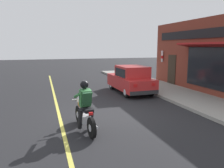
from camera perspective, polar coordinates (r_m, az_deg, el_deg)
ground_plane at (r=8.62m, az=-1.23°, el=-8.19°), size 80.00×80.00×0.00m
sidewalk_curb at (r=13.22m, az=15.18°, el=-1.86°), size 2.60×22.00×0.14m
lane_stripe at (r=11.21m, az=-14.52°, el=-4.25°), size 0.12×19.80×0.01m
storefront_building at (r=13.40m, az=22.53°, el=6.68°), size 1.25×9.43×4.20m
motorcycle_with_rider at (r=7.03m, az=-7.13°, el=-6.68°), size 0.61×2.02×1.62m
car_hatchback at (r=12.69m, az=4.88°, el=1.15°), size 1.70×3.80×1.57m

